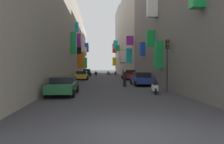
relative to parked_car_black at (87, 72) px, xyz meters
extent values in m
plane|color=#38383D|center=(3.52, -7.16, -0.80)|extent=(140.00, 140.00, 0.00)
cube|color=#9E9384|center=(-4.48, -19.71, 6.26)|extent=(6.00, 34.89, 14.13)
cube|color=purple|center=(-0.97, -9.67, 5.76)|extent=(1.03, 0.39, 2.30)
cube|color=black|center=(-0.99, -8.39, 4.67)|extent=(0.99, 0.38, 2.24)
cube|color=green|center=(-1.08, -14.73, 4.75)|extent=(0.81, 0.50, 3.16)
cube|color=#19B2BF|center=(-1.18, -9.48, 8.09)|extent=(0.60, 0.56, 1.65)
cube|color=orange|center=(-0.81, -5.31, 2.60)|extent=(1.35, 0.48, 3.15)
cube|color=#9E9384|center=(-4.48, 3.06, 6.28)|extent=(6.00, 10.65, 14.15)
cube|color=white|center=(-0.82, 2.01, 4.79)|extent=(1.34, 0.57, 2.05)
cube|color=yellow|center=(-1.03, -0.76, 3.19)|extent=(0.91, 0.57, 1.93)
cube|color=#B2A899|center=(-4.48, 15.61, 5.89)|extent=(6.00, 14.46, 13.38)
cube|color=blue|center=(-0.94, 17.24, 7.22)|extent=(1.09, 0.59, 2.83)
cube|color=green|center=(-1.09, 14.11, 2.32)|extent=(0.80, 0.53, 3.20)
cube|color=red|center=(-0.98, 21.08, 7.25)|extent=(1.01, 0.56, 2.04)
cube|color=green|center=(8.16, -25.16, 2.44)|extent=(0.71, 0.63, 2.56)
cube|color=green|center=(8.05, -22.79, 4.32)|extent=(0.94, 0.36, 1.70)
cube|color=white|center=(8.00, -23.47, 7.88)|extent=(1.04, 0.55, 2.92)
cube|color=blue|center=(8.21, -18.35, 3.61)|extent=(0.62, 0.62, 1.74)
cube|color=#B2A899|center=(11.52, -0.14, 8.66)|extent=(6.00, 22.57, 18.93)
cube|color=green|center=(7.93, 9.78, 6.38)|extent=(1.17, 0.43, 1.52)
cube|color=purple|center=(7.92, -10.24, 5.79)|extent=(1.20, 0.42, 1.55)
cube|color=white|center=(7.98, -0.74, 3.56)|extent=(1.07, 0.38, 2.69)
cube|color=red|center=(7.96, -0.15, 3.58)|extent=(1.12, 0.48, 3.02)
cube|color=#19B2BF|center=(8.01, -8.79, 3.23)|extent=(1.02, 0.52, 2.64)
cube|color=#B2A899|center=(11.52, 16.99, 9.13)|extent=(6.00, 11.70, 19.86)
cube|color=red|center=(7.87, 18.91, 7.20)|extent=(1.28, 0.64, 2.95)
cube|color=yellow|center=(7.90, 19.15, 2.91)|extent=(1.23, 0.64, 2.64)
cube|color=#19B2BF|center=(7.91, 15.86, 8.07)|extent=(1.22, 0.58, 2.48)
cube|color=black|center=(0.00, -0.06, -0.17)|extent=(1.72, 3.98, 0.67)
cube|color=black|center=(0.00, 0.14, 0.46)|extent=(1.51, 2.23, 0.58)
cylinder|color=black|center=(0.86, -1.37, -0.50)|extent=(0.18, 0.60, 0.60)
cylinder|color=black|center=(-0.86, -1.37, -0.50)|extent=(0.18, 0.60, 0.60)
cylinder|color=black|center=(0.86, 1.26, -0.50)|extent=(0.18, 0.60, 0.60)
cylinder|color=black|center=(-0.86, 1.26, -0.50)|extent=(0.18, 0.60, 0.60)
cube|color=#236638|center=(-0.20, -28.49, -0.21)|extent=(1.82, 4.25, 0.59)
cube|color=black|center=(-0.20, -28.27, 0.32)|extent=(1.60, 2.38, 0.46)
cylinder|color=black|center=(0.71, -29.89, -0.50)|extent=(0.18, 0.60, 0.60)
cylinder|color=black|center=(-1.11, -29.89, -0.50)|extent=(0.18, 0.60, 0.60)
cylinder|color=black|center=(0.71, -27.08, -0.50)|extent=(0.18, 0.60, 0.60)
cylinder|color=black|center=(-1.11, -27.08, -0.50)|extent=(0.18, 0.60, 0.60)
cube|color=navy|center=(7.26, -21.73, -0.18)|extent=(1.80, 4.13, 0.65)
cube|color=black|center=(7.26, -21.94, 0.40)|extent=(1.59, 2.32, 0.52)
cylinder|color=black|center=(6.36, -20.36, -0.50)|extent=(0.18, 0.60, 0.60)
cylinder|color=black|center=(8.16, -20.36, -0.50)|extent=(0.18, 0.60, 0.60)
cylinder|color=black|center=(6.36, -23.09, -0.50)|extent=(0.18, 0.60, 0.60)
cylinder|color=black|center=(8.16, -23.09, -0.50)|extent=(0.18, 0.60, 0.60)
cube|color=gold|center=(-0.17, -11.95, -0.20)|extent=(1.79, 4.12, 0.60)
cube|color=black|center=(-0.17, -11.74, 0.34)|extent=(1.58, 2.30, 0.50)
cylinder|color=black|center=(0.73, -13.31, -0.50)|extent=(0.18, 0.60, 0.60)
cylinder|color=black|center=(-1.06, -13.31, -0.50)|extent=(0.18, 0.60, 0.60)
cylinder|color=black|center=(0.73, -10.59, -0.50)|extent=(0.18, 0.60, 0.60)
cylinder|color=black|center=(-1.06, -10.59, -0.50)|extent=(0.18, 0.60, 0.60)
cube|color=#B21E1E|center=(7.48, -11.89, -0.17)|extent=(1.84, 4.27, 0.67)
cube|color=black|center=(7.48, -12.10, 0.46)|extent=(1.62, 2.39, 0.59)
cylinder|color=black|center=(6.56, -10.48, -0.50)|extent=(0.18, 0.60, 0.60)
cylinder|color=black|center=(8.40, -10.48, -0.50)|extent=(0.18, 0.60, 0.60)
cylinder|color=black|center=(6.56, -13.30, -0.50)|extent=(0.18, 0.60, 0.60)
cylinder|color=black|center=(8.40, -13.30, -0.50)|extent=(0.18, 0.60, 0.60)
cube|color=#ADADB2|center=(5.09, 4.57, -0.34)|extent=(0.71, 1.17, 0.45)
cube|color=black|center=(5.04, 4.77, -0.03)|extent=(0.45, 0.62, 0.16)
cylinder|color=#4C4C51|center=(5.23, 4.04, -0.01)|extent=(0.13, 0.28, 0.68)
cylinder|color=black|center=(5.27, 3.91, -0.56)|extent=(0.22, 0.49, 0.48)
cylinder|color=black|center=(4.92, 5.23, -0.56)|extent=(0.22, 0.49, 0.48)
cube|color=black|center=(1.98, 3.89, -0.34)|extent=(0.68, 1.27, 0.45)
cube|color=black|center=(2.03, 3.67, -0.03)|extent=(0.43, 0.62, 0.16)
cylinder|color=#4C4C51|center=(1.85, 4.48, -0.01)|extent=(0.12, 0.28, 0.68)
cylinder|color=black|center=(1.82, 4.62, -0.56)|extent=(0.20, 0.49, 0.48)
cylinder|color=black|center=(2.14, 3.15, -0.56)|extent=(0.20, 0.49, 0.48)
cube|color=red|center=(6.86, 4.06, -0.34)|extent=(0.70, 1.18, 0.45)
cube|color=black|center=(6.81, 3.85, -0.03)|extent=(0.45, 0.62, 0.16)
cylinder|color=#4C4C51|center=(7.00, 4.59, -0.01)|extent=(0.13, 0.28, 0.68)
cylinder|color=black|center=(7.04, 4.73, -0.56)|extent=(0.22, 0.49, 0.48)
cylinder|color=black|center=(6.69, 3.38, -0.56)|extent=(0.22, 0.49, 0.48)
cube|color=silver|center=(6.89, -28.21, -0.34)|extent=(0.67, 1.27, 0.45)
cube|color=black|center=(6.84, -28.43, -0.03)|extent=(0.43, 0.61, 0.16)
cylinder|color=#4C4C51|center=(7.01, -27.62, -0.01)|extent=(0.11, 0.28, 0.68)
cylinder|color=black|center=(7.04, -27.47, -0.56)|extent=(0.19, 0.49, 0.48)
cylinder|color=black|center=(6.74, -28.95, -0.56)|extent=(0.19, 0.49, 0.48)
cylinder|color=#353535|center=(7.78, -3.32, -0.38)|extent=(0.45, 0.45, 0.84)
cylinder|color=black|center=(7.78, -3.32, 0.37)|extent=(0.53, 0.53, 0.67)
sphere|color=tan|center=(7.78, -3.32, 0.82)|extent=(0.23, 0.23, 0.23)
cylinder|color=black|center=(5.24, -22.95, -0.37)|extent=(0.44, 0.44, 0.86)
cylinder|color=black|center=(5.24, -22.95, 0.39)|extent=(0.53, 0.53, 0.68)
sphere|color=tan|center=(5.24, -22.95, 0.85)|extent=(0.23, 0.23, 0.23)
cylinder|color=#2D2D2D|center=(8.13, -27.53, 0.99)|extent=(0.12, 0.12, 3.57)
cube|color=black|center=(8.13, -27.53, 3.15)|extent=(0.26, 0.26, 0.75)
sphere|color=red|center=(8.13, -27.67, 3.40)|extent=(0.14, 0.14, 0.14)
sphere|color=orange|center=(8.13, -27.67, 3.15)|extent=(0.14, 0.14, 0.14)
sphere|color=green|center=(8.13, -27.67, 2.90)|extent=(0.14, 0.14, 0.14)
camera|label=1|loc=(2.35, -43.03, 1.32)|focal=30.75mm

